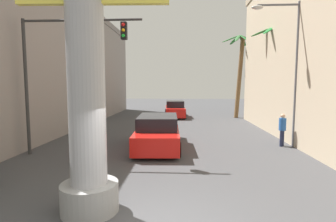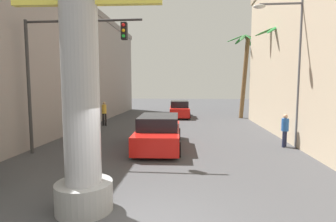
% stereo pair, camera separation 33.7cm
% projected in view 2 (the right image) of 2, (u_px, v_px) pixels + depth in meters
% --- Properties ---
extents(ground_plane, '(87.60, 87.60, 0.00)m').
position_uv_depth(ground_plane, '(174.00, 138.00, 15.17)').
color(ground_plane, '#424244').
extents(building_left, '(6.88, 28.04, 9.11)m').
position_uv_depth(building_left, '(44.00, 64.00, 19.39)').
color(building_left, gray).
rests_on(building_left, ground).
extents(neon_sign_pole, '(3.74, 1.36, 10.48)m').
position_uv_depth(neon_sign_pole, '(78.00, 6.00, 5.89)').
color(neon_sign_pole, '#9E9EA3').
rests_on(neon_sign_pole, ground).
extents(street_lamp, '(2.32, 0.28, 6.96)m').
position_uv_depth(street_lamp, '(293.00, 60.00, 12.40)').
color(street_lamp, '#59595E').
rests_on(street_lamp, ground).
extents(traffic_light_mast, '(5.12, 0.32, 5.81)m').
position_uv_depth(traffic_light_mast, '(62.00, 60.00, 11.18)').
color(traffic_light_mast, '#333333').
rests_on(traffic_light_mast, ground).
extents(car_lead, '(2.32, 5.27, 1.56)m').
position_uv_depth(car_lead, '(159.00, 132.00, 12.81)').
color(car_lead, black).
rests_on(car_lead, ground).
extents(car_far, '(2.15, 4.88, 1.56)m').
position_uv_depth(car_far, '(179.00, 109.00, 25.03)').
color(car_far, black).
rests_on(car_far, ground).
extents(palm_tree_mid_right, '(3.24, 3.35, 6.91)m').
position_uv_depth(palm_tree_mid_right, '(278.00, 68.00, 16.89)').
color(palm_tree_mid_right, brown).
rests_on(palm_tree_mid_right, ground).
extents(palm_tree_far_right, '(3.29, 3.14, 7.66)m').
position_uv_depth(palm_tree_far_right, '(245.00, 66.00, 23.92)').
color(palm_tree_far_right, brown).
rests_on(palm_tree_far_right, ground).
extents(pedestrian_mid_right, '(0.48, 0.48, 1.62)m').
position_uv_depth(pedestrian_mid_right, '(285.00, 128.00, 12.79)').
color(pedestrian_mid_right, '#1E233F').
rests_on(pedestrian_mid_right, ground).
extents(pedestrian_far_left, '(0.39, 0.39, 1.80)m').
position_uv_depth(pedestrian_far_left, '(104.00, 112.00, 19.59)').
color(pedestrian_far_left, black).
rests_on(pedestrian_far_left, ground).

